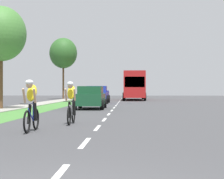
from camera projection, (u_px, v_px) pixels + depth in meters
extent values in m
plane|color=#424244|center=(113.00, 109.00, 24.13)|extent=(120.00, 120.00, 0.00)
cube|color=#478438|center=(38.00, 109.00, 24.35)|extent=(2.28, 70.00, 0.01)
cube|color=#9E998E|center=(6.00, 109.00, 24.45)|extent=(1.98, 70.00, 0.10)
cube|color=white|center=(57.00, 177.00, 5.40)|extent=(0.12, 1.80, 0.01)
cube|color=white|center=(85.00, 143.00, 8.89)|extent=(0.12, 1.80, 0.01)
cube|color=white|center=(97.00, 128.00, 12.39)|extent=(0.12, 1.80, 0.01)
cube|color=white|center=(104.00, 120.00, 15.89)|extent=(0.12, 1.80, 0.01)
cube|color=white|center=(109.00, 114.00, 19.38)|extent=(0.12, 1.80, 0.01)
cube|color=white|center=(112.00, 110.00, 22.88)|extent=(0.12, 1.80, 0.01)
cube|color=white|center=(114.00, 108.00, 26.38)|extent=(0.12, 1.80, 0.01)
cube|color=white|center=(116.00, 106.00, 29.87)|extent=(0.12, 1.80, 0.01)
cube|color=white|center=(117.00, 104.00, 33.37)|extent=(0.12, 1.80, 0.01)
cube|color=white|center=(118.00, 103.00, 36.86)|extent=(0.12, 1.80, 0.01)
cube|color=white|center=(119.00, 102.00, 40.36)|extent=(0.12, 1.80, 0.01)
cube|color=white|center=(120.00, 101.00, 43.86)|extent=(0.12, 1.80, 0.01)
cube|color=white|center=(121.00, 100.00, 47.35)|extent=(0.12, 1.80, 0.01)
cube|color=white|center=(121.00, 99.00, 50.85)|extent=(0.12, 1.80, 0.01)
cube|color=white|center=(122.00, 99.00, 54.35)|extent=(0.12, 1.80, 0.01)
torus|color=black|center=(36.00, 119.00, 11.86)|extent=(0.06, 0.68, 0.68)
torus|color=black|center=(27.00, 122.00, 10.83)|extent=(0.06, 0.68, 0.68)
cylinder|color=#23389E|center=(31.00, 115.00, 11.25)|extent=(0.04, 0.59, 0.43)
cylinder|color=#23389E|center=(33.00, 111.00, 11.53)|extent=(0.04, 0.04, 0.55)
cylinder|color=#23389E|center=(31.00, 104.00, 11.30)|extent=(0.03, 0.55, 0.03)
cylinder|color=black|center=(27.00, 104.00, 10.85)|extent=(0.42, 0.02, 0.02)
ellipsoid|color=yellow|center=(32.00, 93.00, 11.37)|extent=(0.30, 0.54, 0.63)
sphere|color=tan|center=(29.00, 85.00, 11.09)|extent=(0.20, 0.20, 0.20)
ellipsoid|color=white|center=(29.00, 82.00, 11.09)|extent=(0.24, 0.28, 0.16)
cylinder|color=tan|center=(24.00, 96.00, 11.09)|extent=(0.07, 0.26, 0.45)
cylinder|color=tan|center=(35.00, 96.00, 11.08)|extent=(0.07, 0.26, 0.45)
cylinder|color=black|center=(29.00, 114.00, 11.45)|extent=(0.10, 0.30, 0.60)
cylinder|color=black|center=(35.00, 111.00, 11.39)|extent=(0.10, 0.25, 0.61)
torus|color=black|center=(73.00, 114.00, 14.33)|extent=(0.06, 0.68, 0.68)
torus|color=black|center=(69.00, 116.00, 13.30)|extent=(0.06, 0.68, 0.68)
cylinder|color=#A5A8AD|center=(71.00, 110.00, 13.72)|extent=(0.04, 0.59, 0.43)
cylinder|color=#A5A8AD|center=(72.00, 107.00, 13.99)|extent=(0.04, 0.04, 0.55)
cylinder|color=#A5A8AD|center=(71.00, 101.00, 13.77)|extent=(0.03, 0.55, 0.03)
cylinder|color=black|center=(69.00, 101.00, 13.32)|extent=(0.42, 0.02, 0.02)
ellipsoid|color=yellow|center=(71.00, 92.00, 13.84)|extent=(0.30, 0.54, 0.63)
sphere|color=tan|center=(70.00, 86.00, 13.56)|extent=(0.20, 0.20, 0.20)
ellipsoid|color=white|center=(70.00, 84.00, 13.56)|extent=(0.24, 0.28, 0.16)
cylinder|color=tan|center=(66.00, 95.00, 13.56)|extent=(0.07, 0.26, 0.45)
cylinder|color=tan|center=(75.00, 95.00, 13.55)|extent=(0.07, 0.26, 0.45)
cylinder|color=black|center=(69.00, 110.00, 13.92)|extent=(0.10, 0.30, 0.60)
cylinder|color=black|center=(74.00, 107.00, 13.86)|extent=(0.10, 0.25, 0.61)
cube|color=#194C2D|center=(91.00, 99.00, 24.95)|extent=(1.76, 4.30, 0.76)
cube|color=#194C2D|center=(91.00, 90.00, 25.10)|extent=(1.55, 2.24, 0.52)
cube|color=#1E2833|center=(89.00, 90.00, 24.13)|extent=(1.44, 0.08, 0.44)
cylinder|color=black|center=(75.00, 105.00, 23.65)|extent=(0.22, 0.64, 0.64)
cylinder|color=black|center=(102.00, 105.00, 23.57)|extent=(0.22, 0.64, 0.64)
cylinder|color=black|center=(80.00, 103.00, 26.32)|extent=(0.22, 0.64, 0.64)
cylinder|color=black|center=(105.00, 103.00, 26.24)|extent=(0.22, 0.64, 0.64)
cube|color=#23389E|center=(98.00, 96.00, 35.63)|extent=(1.96, 5.10, 0.76)
cube|color=#23389E|center=(97.00, 89.00, 34.87)|extent=(1.80, 1.78, 0.64)
cube|color=#1E2833|center=(96.00, 90.00, 34.16)|extent=(1.67, 0.08, 0.52)
cube|color=#23389E|center=(89.00, 93.00, 36.69)|extent=(0.08, 2.81, 0.40)
cube|color=#23389E|center=(107.00, 93.00, 36.61)|extent=(0.08, 2.81, 0.40)
cube|color=#23389E|center=(100.00, 92.00, 38.14)|extent=(1.80, 0.08, 0.40)
cylinder|color=black|center=(86.00, 100.00, 34.15)|extent=(0.26, 0.76, 0.76)
cylinder|color=black|center=(107.00, 100.00, 34.06)|extent=(0.26, 0.76, 0.76)
cylinder|color=black|center=(89.00, 99.00, 37.21)|extent=(0.26, 0.76, 0.76)
cylinder|color=black|center=(109.00, 99.00, 37.12)|extent=(0.26, 0.76, 0.76)
cube|color=red|center=(134.00, 85.00, 47.47)|extent=(2.50, 11.60, 3.10)
cube|color=#1E2833|center=(134.00, 82.00, 47.47)|extent=(2.52, 10.67, 0.64)
cube|color=#1E2833|center=(135.00, 82.00, 41.71)|extent=(2.25, 0.06, 1.20)
cylinder|color=black|center=(124.00, 97.00, 43.76)|extent=(0.28, 0.96, 0.96)
cylinder|color=black|center=(145.00, 97.00, 43.65)|extent=(0.28, 0.96, 0.96)
cylinder|color=black|center=(124.00, 96.00, 50.71)|extent=(0.28, 0.96, 0.96)
cylinder|color=black|center=(143.00, 96.00, 50.60)|extent=(0.28, 0.96, 0.96)
cylinder|color=brown|center=(1.00, 81.00, 24.36)|extent=(0.24, 0.24, 3.66)
ellipsoid|color=#478438|center=(1.00, 34.00, 24.37)|extent=(3.29, 3.29, 3.62)
cylinder|color=brown|center=(63.00, 82.00, 50.91)|extent=(0.24, 0.24, 4.82)
ellipsoid|color=#2D6026|center=(63.00, 53.00, 50.92)|extent=(3.79, 3.79, 4.17)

